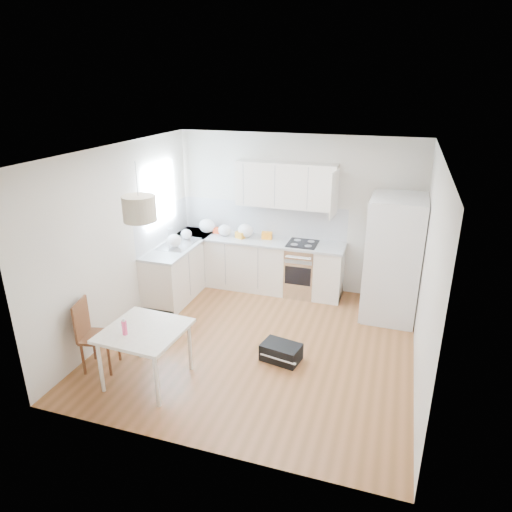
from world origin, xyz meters
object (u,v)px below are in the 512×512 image
at_px(dining_table, 145,335).
at_px(dining_chair, 99,335).
at_px(gym_bag, 281,352).
at_px(refrigerator, 395,258).

distance_m(dining_table, dining_chair, 0.74).
distance_m(dining_table, gym_bag, 1.81).
xyz_separation_m(dining_chair, gym_bag, (2.17, 0.87, -0.36)).
bearing_deg(gym_bag, dining_table, -136.56).
bearing_deg(refrigerator, gym_bag, -125.49).
bearing_deg(dining_chair, dining_table, -18.76).
height_order(dining_table, dining_chair, dining_chair).
relative_size(refrigerator, dining_chair, 2.03).
bearing_deg(dining_chair, gym_bag, 7.93).
bearing_deg(gym_bag, refrigerator, 64.38).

